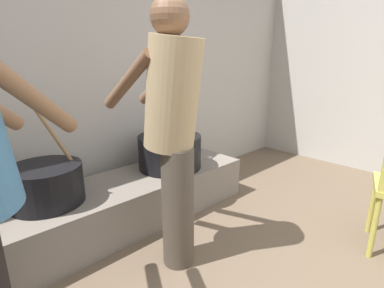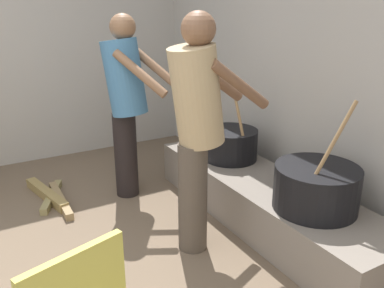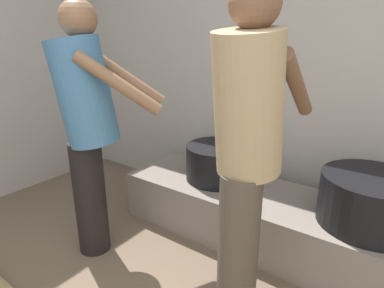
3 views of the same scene
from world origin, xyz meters
TOP-DOWN VIEW (x-y plane):
  - block_enclosure_rear at (0.00, 2.59)m, footprint 5.40×0.20m
  - hearth_ledge at (-0.23, 2.07)m, footprint 2.25×0.60m
  - cooking_pot_main at (-0.73, 2.11)m, footprint 0.46×0.46m
  - cooking_pot_secondary at (0.28, 2.08)m, footprint 0.55×0.55m
  - cook_in_tan_shirt at (-0.19, 1.46)m, footprint 0.36×0.68m
  - cook_in_blue_shirt at (-1.19, 1.35)m, footprint 0.71×0.65m

SIDE VIEW (x-z plane):
  - hearth_ledge at x=-0.23m, z-range 0.00..0.35m
  - cooking_pot_main at x=-0.73m, z-range 0.13..0.84m
  - cooking_pot_secondary at x=0.28m, z-range 0.13..0.87m
  - cook_in_blue_shirt at x=-1.19m, z-range 0.11..1.67m
  - cook_in_tan_shirt at x=-0.19m, z-range 0.12..1.71m
  - block_enclosure_rear at x=0.00m, z-range 0.00..2.46m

